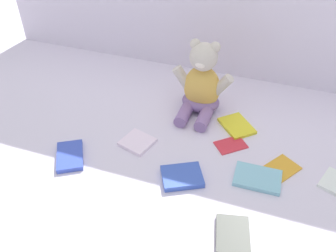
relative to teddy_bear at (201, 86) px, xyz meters
name	(u,v)px	position (x,y,z in m)	size (l,w,h in m)	color
ground_plane	(172,130)	(-0.06, -0.15, -0.10)	(3.20, 3.20, 0.00)	silver
teddy_bear	(201,86)	(0.00, 0.00, 0.00)	(0.23, 0.20, 0.28)	#E5B24C
book_case_0	(137,142)	(-0.15, -0.26, -0.10)	(0.10, 0.10, 0.01)	white
book_case_1	(258,178)	(0.26, -0.29, -0.10)	(0.10, 0.14, 0.01)	#7EBFD2
book_case_3	(182,176)	(0.04, -0.36, -0.09)	(0.09, 0.12, 0.02)	#3958BD
book_case_4	(237,126)	(0.15, -0.06, -0.10)	(0.09, 0.12, 0.01)	yellow
book_case_5	(233,235)	(0.23, -0.52, -0.10)	(0.09, 0.12, 0.01)	#4B4E46
book_case_6	(70,156)	(-0.33, -0.40, -0.09)	(0.08, 0.13, 0.02)	#3A51C0
book_case_7	(231,144)	(0.15, -0.17, -0.10)	(0.07, 0.10, 0.01)	red
book_case_8	(280,168)	(0.32, -0.23, -0.10)	(0.08, 0.12, 0.01)	gold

